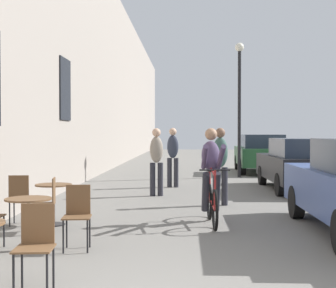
{
  "coord_description": "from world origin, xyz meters",
  "views": [
    {
      "loc": [
        0.16,
        -3.2,
        1.62
      ],
      "look_at": [
        -0.45,
        12.79,
        1.25
      ],
      "focal_mm": 51.62,
      "sensor_mm": 36.0,
      "label": 1
    }
  ],
  "objects_px": {
    "cafe_chair_mid_toward_street": "(77,212)",
    "cyclist_on_bicycle": "(211,178)",
    "cafe_chair_near_toward_street": "(36,241)",
    "parked_car_second": "(299,163)",
    "cafe_table_mid": "(28,212)",
    "pedestrian_far": "(173,154)",
    "pedestrian_near": "(220,162)",
    "cafe_chair_far_toward_wall": "(20,196)",
    "pedestrian_mid": "(156,158)",
    "cafe_chair_far_toward_street": "(47,201)",
    "street_lamp": "(239,92)",
    "cafe_table_far": "(54,195)",
    "parked_car_third": "(260,153)"
  },
  "relations": [
    {
      "from": "cafe_chair_far_toward_street",
      "to": "parked_car_second",
      "type": "relative_size",
      "value": 0.21
    },
    {
      "from": "cafe_table_far",
      "to": "cyclist_on_bicycle",
      "type": "bearing_deg",
      "value": 6.3
    },
    {
      "from": "cafe_chair_near_toward_street",
      "to": "cyclist_on_bicycle",
      "type": "relative_size",
      "value": 0.51
    },
    {
      "from": "cafe_chair_near_toward_street",
      "to": "pedestrian_far",
      "type": "xyz_separation_m",
      "value": [
        1.13,
        9.54,
        0.48
      ]
    },
    {
      "from": "cafe_table_mid",
      "to": "parked_car_second",
      "type": "bearing_deg",
      "value": 53.0
    },
    {
      "from": "cafe_table_mid",
      "to": "pedestrian_near",
      "type": "xyz_separation_m",
      "value": [
        2.94,
        4.24,
        0.46
      ]
    },
    {
      "from": "street_lamp",
      "to": "cafe_table_mid",
      "type": "bearing_deg",
      "value": -110.31
    },
    {
      "from": "cyclist_on_bicycle",
      "to": "cafe_table_mid",
      "type": "bearing_deg",
      "value": -141.25
    },
    {
      "from": "cafe_chair_far_toward_street",
      "to": "pedestrian_near",
      "type": "distance_m",
      "value": 4.33
    },
    {
      "from": "cafe_chair_near_toward_street",
      "to": "parked_car_second",
      "type": "bearing_deg",
      "value": 61.99
    },
    {
      "from": "cafe_chair_near_toward_street",
      "to": "pedestrian_mid",
      "type": "xyz_separation_m",
      "value": [
        0.77,
        7.52,
        0.47
      ]
    },
    {
      "from": "pedestrian_far",
      "to": "street_lamp",
      "type": "relative_size",
      "value": 0.36
    },
    {
      "from": "cafe_chair_mid_toward_street",
      "to": "street_lamp",
      "type": "bearing_deg",
      "value": 72.67
    },
    {
      "from": "cafe_chair_far_toward_wall",
      "to": "street_lamp",
      "type": "xyz_separation_m",
      "value": [
        4.84,
        9.39,
        2.59
      ]
    },
    {
      "from": "cafe_chair_near_toward_street",
      "to": "cafe_chair_far_toward_street",
      "type": "relative_size",
      "value": 1.0
    },
    {
      "from": "cyclist_on_bicycle",
      "to": "pedestrian_far",
      "type": "xyz_separation_m",
      "value": [
        -0.86,
        5.69,
        0.19
      ]
    },
    {
      "from": "cafe_chair_near_toward_street",
      "to": "cafe_table_mid",
      "type": "distance_m",
      "value": 1.85
    },
    {
      "from": "cafe_table_mid",
      "to": "pedestrian_near",
      "type": "distance_m",
      "value": 5.18
    },
    {
      "from": "parked_car_third",
      "to": "cafe_chair_far_toward_wall",
      "type": "bearing_deg",
      "value": -117.22
    },
    {
      "from": "pedestrian_near",
      "to": "street_lamp",
      "type": "distance_m",
      "value": 7.3
    },
    {
      "from": "pedestrian_mid",
      "to": "pedestrian_far",
      "type": "xyz_separation_m",
      "value": [
        0.36,
        2.02,
        0.02
      ]
    },
    {
      "from": "cafe_chair_near_toward_street",
      "to": "pedestrian_mid",
      "type": "relative_size",
      "value": 0.51
    },
    {
      "from": "cafe_table_mid",
      "to": "pedestrian_far",
      "type": "height_order",
      "value": "pedestrian_far"
    },
    {
      "from": "cafe_table_mid",
      "to": "cafe_chair_far_toward_street",
      "type": "xyz_separation_m",
      "value": [
        -0.08,
        1.18,
        -0.0
      ]
    },
    {
      "from": "cafe_chair_far_toward_wall",
      "to": "street_lamp",
      "type": "distance_m",
      "value": 10.87
    },
    {
      "from": "cafe_chair_mid_toward_street",
      "to": "cyclist_on_bicycle",
      "type": "height_order",
      "value": "cyclist_on_bicycle"
    },
    {
      "from": "cafe_chair_near_toward_street",
      "to": "parked_car_third",
      "type": "xyz_separation_m",
      "value": [
        4.56,
        15.01,
        0.29
      ]
    },
    {
      "from": "cafe_chair_mid_toward_street",
      "to": "parked_car_third",
      "type": "distance_m",
      "value": 13.96
    },
    {
      "from": "cafe_chair_near_toward_street",
      "to": "parked_car_second",
      "type": "height_order",
      "value": "parked_car_second"
    },
    {
      "from": "cafe_chair_far_toward_wall",
      "to": "cyclist_on_bicycle",
      "type": "height_order",
      "value": "cyclist_on_bicycle"
    },
    {
      "from": "cafe_chair_far_toward_wall",
      "to": "pedestrian_mid",
      "type": "distance_m",
      "value": 4.61
    },
    {
      "from": "cafe_chair_mid_toward_street",
      "to": "pedestrian_near",
      "type": "bearing_deg",
      "value": 61.33
    },
    {
      "from": "pedestrian_near",
      "to": "cyclist_on_bicycle",
      "type": "bearing_deg",
      "value": -98.16
    },
    {
      "from": "cafe_table_mid",
      "to": "cafe_chair_far_toward_wall",
      "type": "relative_size",
      "value": 0.81
    },
    {
      "from": "parked_car_third",
      "to": "street_lamp",
      "type": "bearing_deg",
      "value": -117.03
    },
    {
      "from": "cafe_chair_near_toward_street",
      "to": "pedestrian_mid",
      "type": "height_order",
      "value": "pedestrian_mid"
    },
    {
      "from": "cafe_chair_near_toward_street",
      "to": "street_lamp",
      "type": "height_order",
      "value": "street_lamp"
    },
    {
      "from": "cafe_chair_far_toward_wall",
      "to": "cyclist_on_bicycle",
      "type": "bearing_deg",
      "value": 6.51
    },
    {
      "from": "cafe_chair_far_toward_street",
      "to": "parked_car_second",
      "type": "xyz_separation_m",
      "value": [
        5.43,
        5.93,
        0.25
      ]
    },
    {
      "from": "cafe_table_far",
      "to": "pedestrian_far",
      "type": "distance_m",
      "value": 6.32
    },
    {
      "from": "parked_car_third",
      "to": "pedestrian_far",
      "type": "bearing_deg",
      "value": -122.13
    },
    {
      "from": "pedestrian_near",
      "to": "parked_car_second",
      "type": "relative_size",
      "value": 0.42
    },
    {
      "from": "cafe_table_far",
      "to": "parked_car_second",
      "type": "relative_size",
      "value": 0.17
    },
    {
      "from": "cafe_table_mid",
      "to": "cyclist_on_bicycle",
      "type": "distance_m",
      "value": 3.4
    },
    {
      "from": "cafe_chair_near_toward_street",
      "to": "parked_car_third",
      "type": "distance_m",
      "value": 15.69
    },
    {
      "from": "cafe_chair_near_toward_street",
      "to": "pedestrian_far",
      "type": "distance_m",
      "value": 9.62
    },
    {
      "from": "cafe_chair_near_toward_street",
      "to": "parked_car_third",
      "type": "bearing_deg",
      "value": 73.09
    },
    {
      "from": "cafe_table_mid",
      "to": "street_lamp",
      "type": "height_order",
      "value": "street_lamp"
    },
    {
      "from": "pedestrian_near",
      "to": "pedestrian_far",
      "type": "height_order",
      "value": "pedestrian_far"
    },
    {
      "from": "cafe_chair_far_toward_street",
      "to": "pedestrian_mid",
      "type": "xyz_separation_m",
      "value": [
        1.49,
        4.61,
        0.47
      ]
    }
  ]
}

